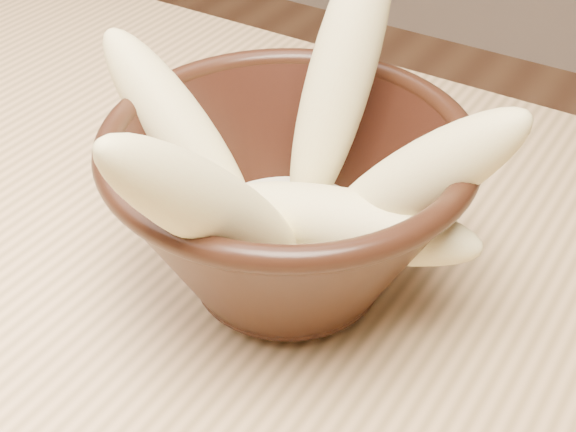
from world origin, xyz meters
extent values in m
cube|color=#DBAF78|center=(0.00, 0.00, 0.73)|extent=(1.20, 0.80, 0.04)
cylinder|color=tan|center=(-0.54, 0.34, 0.35)|extent=(0.05, 0.05, 0.71)
cylinder|color=black|center=(-0.02, 0.06, 0.76)|extent=(0.10, 0.10, 0.01)
cylinder|color=black|center=(-0.02, 0.06, 0.78)|extent=(0.10, 0.10, 0.01)
torus|color=black|center=(-0.02, 0.06, 0.87)|extent=(0.23, 0.23, 0.02)
cylinder|color=beige|center=(-0.02, 0.06, 0.79)|extent=(0.13, 0.13, 0.02)
ellipsoid|color=#E4CB86|center=(-0.02, 0.13, 0.89)|extent=(0.04, 0.13, 0.20)
ellipsoid|color=#E4CB86|center=(-0.10, 0.05, 0.85)|extent=(0.15, 0.06, 0.14)
ellipsoid|color=#E4CB86|center=(0.06, 0.08, 0.86)|extent=(0.15, 0.07, 0.15)
ellipsoid|color=#E4CB86|center=(0.02, 0.06, 0.83)|extent=(0.18, 0.07, 0.05)
ellipsoid|color=#E4CB86|center=(-0.01, -0.02, 0.87)|extent=(0.06, 0.17, 0.18)
camera|label=1|loc=(0.20, -0.29, 1.13)|focal=50.00mm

